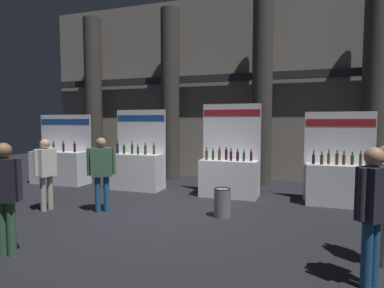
# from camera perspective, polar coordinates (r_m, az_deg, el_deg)

# --- Properties ---
(ground_plane) EXTENTS (26.85, 26.85, 0.00)m
(ground_plane) POSITION_cam_1_polar(r_m,az_deg,el_deg) (6.75, -4.33, -12.94)
(ground_plane) COLOR black
(hall_colonnade) EXTENTS (13.42, 1.25, 6.33)m
(hall_colonnade) POSITION_cam_1_polar(r_m,az_deg,el_deg) (10.86, 4.81, 10.01)
(hall_colonnade) COLOR gray
(hall_colonnade) RESTS_ON ground_plane
(exhibitor_booth_0) EXTENTS (1.94, 0.66, 2.21)m
(exhibitor_booth_0) POSITION_cam_1_polar(r_m,az_deg,el_deg) (10.74, -23.31, -3.59)
(exhibitor_booth_0) COLOR white
(exhibitor_booth_0) RESTS_ON ground_plane
(exhibitor_booth_1) EXTENTS (1.59, 0.66, 2.34)m
(exhibitor_booth_1) POSITION_cam_1_polar(r_m,az_deg,el_deg) (9.19, -10.23, -4.46)
(exhibitor_booth_1) COLOR white
(exhibitor_booth_1) RESTS_ON ground_plane
(exhibitor_booth_2) EXTENTS (1.58, 0.66, 2.47)m
(exhibitor_booth_2) POSITION_cam_1_polar(r_m,az_deg,el_deg) (8.24, 6.87, -5.49)
(exhibitor_booth_2) COLOR white
(exhibitor_booth_2) RESTS_ON ground_plane
(exhibitor_booth_3) EXTENTS (1.60, 0.66, 2.23)m
(exhibitor_booth_3) POSITION_cam_1_polar(r_m,az_deg,el_deg) (8.14, 25.71, -6.17)
(exhibitor_booth_3) COLOR white
(exhibitor_booth_3) RESTS_ON ground_plane
(trash_bin) EXTENTS (0.35, 0.35, 0.61)m
(trash_bin) POSITION_cam_1_polar(r_m,az_deg,el_deg) (6.54, 5.65, -10.76)
(trash_bin) COLOR slate
(trash_bin) RESTS_ON ground_plane
(visitor_0) EXTENTS (0.32, 0.55, 1.60)m
(visitor_0) POSITION_cam_1_polar(r_m,az_deg,el_deg) (7.60, -25.51, -4.02)
(visitor_0) COLOR #ADA393
(visitor_0) RESTS_ON ground_plane
(visitor_1) EXTENTS (0.40, 0.52, 1.66)m
(visitor_1) POSITION_cam_1_polar(r_m,az_deg,el_deg) (5.00, 31.91, -7.85)
(visitor_1) COLOR #ADA393
(visitor_1) RESTS_ON ground_plane
(visitor_2) EXTENTS (0.53, 0.28, 1.68)m
(visitor_2) POSITION_cam_1_polar(r_m,az_deg,el_deg) (5.32, -31.37, -7.22)
(visitor_2) COLOR #33563D
(visitor_2) RESTS_ON ground_plane
(visitor_3) EXTENTS (0.41, 0.41, 1.69)m
(visitor_3) POSITION_cam_1_polar(r_m,az_deg,el_deg) (4.27, 30.46, -9.77)
(visitor_3) COLOR navy
(visitor_3) RESTS_ON ground_plane
(visitor_4) EXTENTS (0.51, 0.46, 1.64)m
(visitor_4) POSITION_cam_1_polar(r_m,az_deg,el_deg) (7.02, -16.45, -4.16)
(visitor_4) COLOR navy
(visitor_4) RESTS_ON ground_plane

